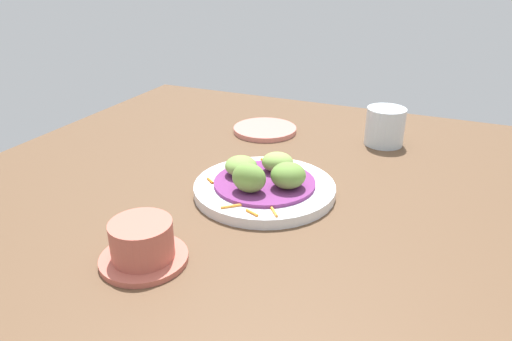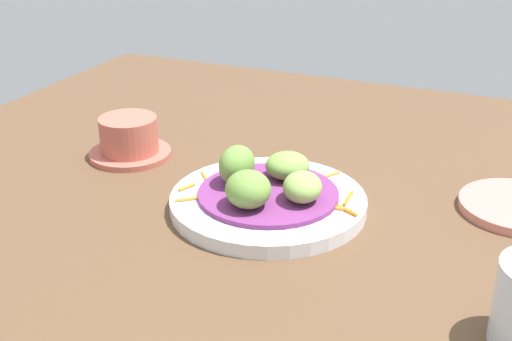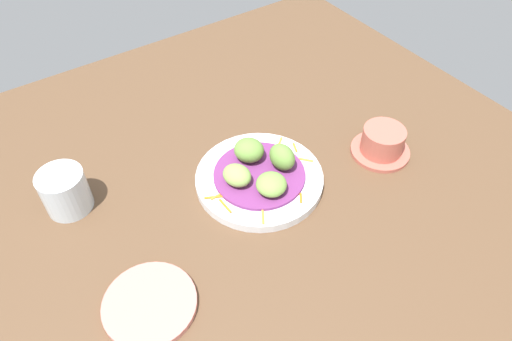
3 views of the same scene
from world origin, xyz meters
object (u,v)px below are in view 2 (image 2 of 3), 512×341
Objects in this scene: guac_scoop_right at (248,189)px; terracotta_bowl at (129,139)px; guac_scoop_back at (302,187)px; main_plate at (269,202)px; guac_scoop_left at (288,166)px; guac_scoop_center at (237,165)px.

guac_scoop_right is 25.79cm from terracotta_bowl.
guac_scoop_back is 0.47× the size of terracotta_bowl.
guac_scoop_back is at bearing 75.37° from terracotta_bowl.
main_plate is at bearing 171.72° from guac_scoop_right.
guac_scoop_left is 6.35cm from guac_scoop_center.
main_plate is at bearing 74.23° from terracotta_bowl.
guac_scoop_right reaches higher than guac_scoop_back.
guac_scoop_center is 0.48× the size of terracotta_bowl.
guac_scoop_center is (3.77, -5.06, 0.73)cm from guac_scoop_left.
guac_scoop_back reaches higher than main_plate.
guac_scoop_back is (5.06, 3.77, 0.08)cm from guac_scoop_left.
guac_scoop_right is 6.32cm from guac_scoop_back.
guac_scoop_back and terracotta_bowl have the same top height.
guac_scoop_left is at bearing -143.28° from guac_scoop_back.
guac_scoop_center is (-0.64, -4.41, 3.77)cm from main_plate.
guac_scoop_left is 24.62cm from terracotta_bowl.
guac_scoop_center reaches higher than guac_scoop_right.
main_plate is 5.40cm from guac_scoop_left.
guac_scoop_back reaches higher than guac_scoop_left.
guac_scoop_right is (5.06, 3.77, -0.25)cm from guac_scoop_center.
main_plate is 5.68cm from guac_scoop_right.
guac_scoop_center is 1.02× the size of guac_scoop_back.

